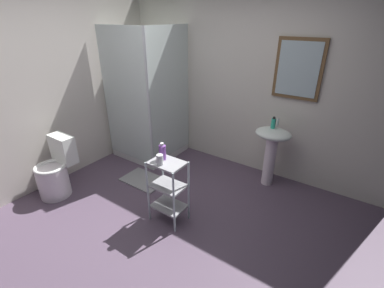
{
  "coord_description": "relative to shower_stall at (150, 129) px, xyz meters",
  "views": [
    {
      "loc": [
        1.59,
        -1.65,
        2.11
      ],
      "look_at": [
        0.04,
        0.6,
        0.79
      ],
      "focal_mm": 25.1,
      "sensor_mm": 36.0,
      "label": 1
    }
  ],
  "objects": [
    {
      "name": "ground_plane",
      "position": [
        1.21,
        -1.23,
        -0.47
      ],
      "size": [
        4.2,
        4.2,
        0.02
      ],
      "primitive_type": "cube",
      "color": "#564558"
    },
    {
      "name": "wall_back",
      "position": [
        1.22,
        0.62,
        0.79
      ],
      "size": [
        4.2,
        0.14,
        2.5
      ],
      "color": "silver",
      "rests_on": "ground_plane"
    },
    {
      "name": "wall_left",
      "position": [
        -0.64,
        -1.23,
        0.79
      ],
      "size": [
        0.1,
        4.2,
        2.5
      ],
      "primitive_type": "cube",
      "color": "silver",
      "rests_on": "ground_plane"
    },
    {
      "name": "shower_stall",
      "position": [
        0.0,
        0.0,
        0.0
      ],
      "size": [
        0.92,
        0.92,
        2.0
      ],
      "color": "white",
      "rests_on": "ground_plane"
    },
    {
      "name": "pedestal_sink",
      "position": [
        1.87,
        0.29,
        0.12
      ],
      "size": [
        0.46,
        0.37,
        0.81
      ],
      "color": "white",
      "rests_on": "ground_plane"
    },
    {
      "name": "sink_faucet",
      "position": [
        1.87,
        0.41,
        0.4
      ],
      "size": [
        0.03,
        0.03,
        0.1
      ],
      "primitive_type": "cylinder",
      "color": "silver",
      "rests_on": "pedestal_sink"
    },
    {
      "name": "toilet",
      "position": [
        -0.27,
        -1.47,
        -0.15
      ],
      "size": [
        0.37,
        0.49,
        0.76
      ],
      "color": "white",
      "rests_on": "ground_plane"
    },
    {
      "name": "storage_cart",
      "position": [
        1.22,
        -1.05,
        -0.03
      ],
      "size": [
        0.38,
        0.28,
        0.74
      ],
      "color": "silver",
      "rests_on": "ground_plane"
    },
    {
      "name": "hand_soap_bottle",
      "position": [
        1.85,
        0.31,
        0.41
      ],
      "size": [
        0.06,
        0.06,
        0.15
      ],
      "color": "#2DBC99",
      "rests_on": "pedestal_sink"
    },
    {
      "name": "conditioner_bottle_purple",
      "position": [
        1.14,
        -1.02,
        0.36
      ],
      "size": [
        0.07,
        0.07,
        0.19
      ],
      "color": "purple",
      "rests_on": "storage_cart"
    },
    {
      "name": "rinse_cup",
      "position": [
        1.19,
        -1.12,
        0.33
      ],
      "size": [
        0.07,
        0.07,
        0.11
      ],
      "primitive_type": "cylinder",
      "color": "silver",
      "rests_on": "storage_cart"
    },
    {
      "name": "bath_mat",
      "position": [
        0.42,
        -0.64,
        -0.45
      ],
      "size": [
        0.6,
        0.4,
        0.02
      ],
      "primitive_type": "cube",
      "color": "gray",
      "rests_on": "ground_plane"
    }
  ]
}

